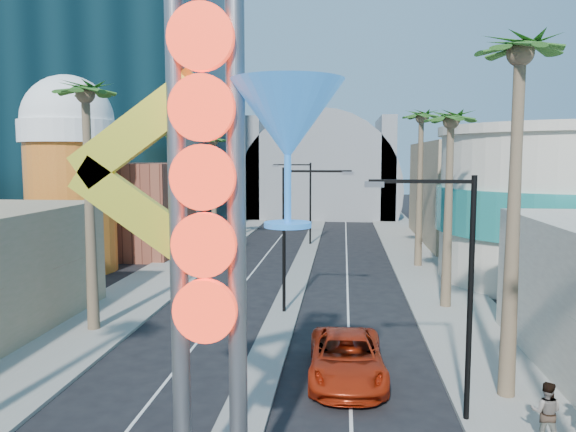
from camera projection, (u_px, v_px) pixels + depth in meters
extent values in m
cube|color=gray|center=(189.00, 260.00, 46.49)|extent=(5.00, 100.00, 0.15)
cube|color=gray|center=(423.00, 264.00, 44.62)|extent=(5.00, 100.00, 0.15)
cube|color=gray|center=(306.00, 255.00, 48.52)|extent=(1.60, 84.00, 0.15)
cube|color=black|center=(117.00, 7.00, 61.92)|extent=(20.00, 20.00, 50.00)
cube|color=brown|center=(126.00, 209.00, 49.68)|extent=(10.00, 10.00, 8.00)
cube|color=#93845F|center=(472.00, 192.00, 56.33)|extent=(10.00, 20.00, 10.00)
cylinder|color=#D1581B|center=(71.00, 205.00, 41.76)|extent=(6.40, 6.40, 10.00)
cylinder|color=white|center=(68.00, 132.00, 41.19)|extent=(7.00, 7.00, 1.60)
sphere|color=white|center=(68.00, 121.00, 41.11)|extent=(6.60, 6.60, 6.60)
cylinder|color=#B9AE9D|center=(561.00, 209.00, 38.32)|extent=(16.00, 16.00, 10.00)
cylinder|color=teal|center=(561.00, 209.00, 38.32)|extent=(16.60, 16.60, 3.00)
cylinder|color=#B9AE9D|center=(565.00, 131.00, 37.76)|extent=(16.60, 16.60, 0.60)
cylinder|color=slate|center=(322.00, 188.00, 81.75)|extent=(22.00, 16.00, 22.00)
cube|color=slate|center=(261.00, 167.00, 82.32)|extent=(2.00, 16.00, 14.00)
cube|color=slate|center=(384.00, 168.00, 80.55)|extent=(2.00, 16.00, 14.00)
cylinder|color=slate|center=(179.00, 244.00, 13.28)|extent=(0.44, 0.44, 12.00)
cylinder|color=slate|center=(237.00, 245.00, 13.14)|extent=(0.44, 0.44, 12.00)
cylinder|color=red|center=(201.00, 37.00, 12.37)|extent=(1.50, 0.25, 1.50)
cylinder|color=red|center=(202.00, 108.00, 12.53)|extent=(1.50, 0.25, 1.50)
cylinder|color=red|center=(203.00, 177.00, 12.70)|extent=(1.50, 0.25, 1.50)
cylinder|color=red|center=(204.00, 245.00, 12.86)|extent=(1.50, 0.25, 1.50)
cylinder|color=red|center=(205.00, 311.00, 13.02)|extent=(1.50, 0.25, 1.50)
cube|color=yellow|center=(139.00, 129.00, 13.08)|extent=(3.47, 0.25, 2.80)
cube|color=yellow|center=(141.00, 215.00, 13.29)|extent=(3.47, 0.25, 2.80)
cone|color=blue|center=(288.00, 120.00, 12.72)|extent=(2.60, 2.60, 1.80)
cylinder|color=blue|center=(288.00, 190.00, 12.89)|extent=(0.16, 0.16, 1.60)
cylinder|color=blue|center=(288.00, 225.00, 12.97)|extent=(1.10, 1.10, 0.12)
cylinder|color=black|center=(284.00, 242.00, 30.30)|extent=(0.18, 0.18, 8.00)
cube|color=black|center=(318.00, 171.00, 29.72)|extent=(3.60, 0.12, 0.12)
cube|color=slate|center=(348.00, 173.00, 29.57)|extent=(0.60, 0.25, 0.18)
cylinder|color=black|center=(310.00, 204.00, 54.05)|extent=(0.18, 0.18, 8.00)
cube|color=black|center=(292.00, 165.00, 53.82)|extent=(3.60, 0.12, 0.12)
cube|color=slate|center=(275.00, 166.00, 53.99)|extent=(0.60, 0.25, 0.18)
cylinder|color=black|center=(470.00, 302.00, 17.71)|extent=(0.18, 0.18, 8.00)
cube|color=black|center=(421.00, 181.00, 17.47)|extent=(3.24, 0.12, 0.12)
cube|color=slate|center=(374.00, 184.00, 17.62)|extent=(0.60, 0.25, 0.18)
cylinder|color=brown|center=(90.00, 215.00, 27.04)|extent=(0.40, 0.40, 11.50)
sphere|color=#23531B|center=(85.00, 94.00, 26.43)|extent=(2.40, 2.40, 2.40)
cylinder|color=brown|center=(176.00, 206.00, 40.97)|extent=(0.40, 0.40, 10.00)
sphere|color=#23531B|center=(175.00, 137.00, 40.45)|extent=(2.40, 2.40, 2.40)
cylinder|color=brown|center=(214.00, 195.00, 52.85)|extent=(0.40, 0.40, 10.00)
sphere|color=#23531B|center=(213.00, 141.00, 52.32)|extent=(2.40, 2.40, 2.40)
cylinder|color=brown|center=(513.00, 232.00, 19.30)|extent=(0.40, 0.40, 12.00)
sphere|color=#23531B|center=(520.00, 53.00, 18.67)|extent=(2.40, 2.40, 2.40)
cylinder|color=brown|center=(448.00, 216.00, 31.26)|extent=(0.40, 0.40, 10.50)
sphere|color=#23531B|center=(451.00, 121.00, 30.71)|extent=(2.40, 2.40, 2.40)
cylinder|color=brown|center=(420.00, 194.00, 43.08)|extent=(0.40, 0.40, 11.50)
sphere|color=#23531B|center=(421.00, 118.00, 42.48)|extent=(2.40, 2.40, 2.40)
imported|color=#B4280D|center=(347.00, 358.00, 21.59)|extent=(3.03, 6.25, 1.71)
imported|color=gray|center=(546.00, 412.00, 16.53)|extent=(1.07, 0.95, 1.84)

